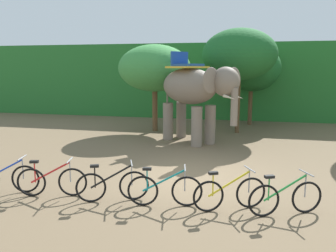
# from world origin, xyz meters

# --- Properties ---
(ground_plane) EXTENTS (80.00, 80.00, 0.00)m
(ground_plane) POSITION_xyz_m (0.00, 0.00, 0.00)
(ground_plane) COLOR brown
(foliage_hedge) EXTENTS (36.00, 6.00, 4.56)m
(foliage_hedge) POSITION_xyz_m (0.00, 14.21, 2.28)
(foliage_hedge) COLOR #28702D
(foliage_hedge) RESTS_ON ground
(tree_far_left) EXTENTS (3.51, 3.51, 4.22)m
(tree_far_left) POSITION_xyz_m (-2.97, 6.91, 3.08)
(tree_far_left) COLOR brown
(tree_far_left) RESTS_ON ground
(tree_right) EXTENTS (3.48, 3.48, 4.92)m
(tree_right) POSITION_xyz_m (1.04, 7.27, 3.71)
(tree_right) COLOR brown
(tree_right) RESTS_ON ground
(tree_far_right) EXTENTS (3.05, 3.05, 4.38)m
(tree_far_right) POSITION_xyz_m (1.66, 9.84, 3.10)
(tree_far_right) COLOR brown
(tree_far_right) RESTS_ON ground
(elephant) EXTENTS (3.89, 3.45, 3.78)m
(elephant) POSITION_xyz_m (-0.67, 4.60, 2.20)
(elephant) COLOR gray
(elephant) RESTS_ON ground
(bike_blue) EXTENTS (1.68, 0.58, 0.92)m
(bike_blue) POSITION_xyz_m (-4.43, -2.21, 0.39)
(bike_blue) COLOR black
(bike_blue) RESTS_ON ground
(bike_red) EXTENTS (1.67, 0.60, 0.92)m
(bike_red) POSITION_xyz_m (-3.16, -2.17, 0.39)
(bike_red) COLOR black
(bike_red) RESTS_ON ground
(bike_black) EXTENTS (1.61, 0.75, 0.92)m
(bike_black) POSITION_xyz_m (-1.59, -2.14, 0.39)
(bike_black) COLOR black
(bike_black) RESTS_ON ground
(bike_teal) EXTENTS (1.69, 0.53, 0.92)m
(bike_teal) POSITION_xyz_m (-0.33, -2.16, 0.39)
(bike_teal) COLOR black
(bike_teal) RESTS_ON ground
(bike_yellow) EXTENTS (1.56, 0.83, 0.92)m
(bike_yellow) POSITION_xyz_m (1.12, -2.04, 0.39)
(bike_yellow) COLOR black
(bike_yellow) RESTS_ON ground
(bike_green) EXTENTS (1.58, 0.80, 0.92)m
(bike_green) POSITION_xyz_m (2.29, -2.05, 0.39)
(bike_green) COLOR black
(bike_green) RESTS_ON ground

